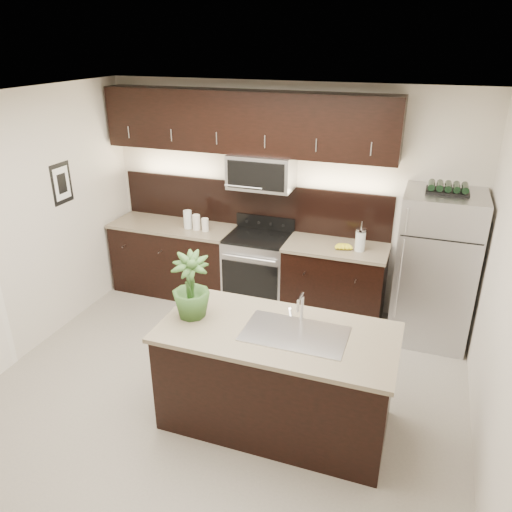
{
  "coord_description": "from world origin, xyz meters",
  "views": [
    {
      "loc": [
        1.6,
        -3.61,
        3.16
      ],
      "look_at": [
        0.13,
        0.55,
        1.2
      ],
      "focal_mm": 35.0,
      "sensor_mm": 36.0,
      "label": 1
    }
  ],
  "objects": [
    {
      "name": "wine_rack",
      "position": [
        1.8,
        1.63,
        1.74
      ],
      "size": [
        0.42,
        0.26,
        0.1
      ],
      "color": "black",
      "rests_on": "refrigerator"
    },
    {
      "name": "bananas",
      "position": [
        0.74,
        1.61,
        0.97
      ],
      "size": [
        0.24,
        0.2,
        0.06
      ],
      "primitive_type": "ellipsoid",
      "rotation": [
        0.0,
        0.0,
        0.26
      ],
      "color": "yellow",
      "rests_on": "counter_run"
    },
    {
      "name": "room_walls",
      "position": [
        -0.11,
        -0.04,
        1.7
      ],
      "size": [
        4.52,
        4.02,
        2.71
      ],
      "color": "beige",
      "rests_on": "ground"
    },
    {
      "name": "sink_faucet",
      "position": [
        0.75,
        -0.25,
        0.96
      ],
      "size": [
        0.84,
        0.5,
        0.28
      ],
      "color": "silver",
      "rests_on": "island"
    },
    {
      "name": "upper_fixtures",
      "position": [
        -0.43,
        1.84,
        2.14
      ],
      "size": [
        3.49,
        0.4,
        1.66
      ],
      "color": "black",
      "rests_on": "counter_run"
    },
    {
      "name": "counter_run",
      "position": [
        -0.46,
        1.69,
        0.47
      ],
      "size": [
        3.51,
        0.65,
        0.94
      ],
      "color": "black",
      "rests_on": "ground"
    },
    {
      "name": "canisters",
      "position": [
        -1.07,
        1.63,
        1.04
      ],
      "size": [
        0.34,
        0.12,
        0.23
      ],
      "rotation": [
        0.0,
        0.0,
        -0.09
      ],
      "color": "silver",
      "rests_on": "counter_run"
    },
    {
      "name": "island",
      "position": [
        0.6,
        -0.26,
        0.47
      ],
      "size": [
        1.96,
        0.96,
        0.94
      ],
      "color": "black",
      "rests_on": "ground"
    },
    {
      "name": "ground",
      "position": [
        0.0,
        0.0,
        0.0
      ],
      "size": [
        4.5,
        4.5,
        0.0
      ],
      "primitive_type": "plane",
      "color": "gray",
      "rests_on": "ground"
    },
    {
      "name": "plant",
      "position": [
        -0.16,
        -0.28,
        1.23
      ],
      "size": [
        0.42,
        0.42,
        0.58
      ],
      "primitive_type": "imported",
      "rotation": [
        0.0,
        0.0,
        0.36
      ],
      "color": "#2D5020",
      "rests_on": "island"
    },
    {
      "name": "refrigerator",
      "position": [
        1.8,
        1.63,
        0.85
      ],
      "size": [
        0.82,
        0.74,
        1.7
      ],
      "primitive_type": "cube",
      "color": "#B2B2B7",
      "rests_on": "ground"
    },
    {
      "name": "french_press",
      "position": [
        0.98,
        1.64,
        1.07
      ],
      "size": [
        0.12,
        0.12,
        0.34
      ],
      "rotation": [
        0.0,
        0.0,
        -0.25
      ],
      "color": "silver",
      "rests_on": "counter_run"
    }
  ]
}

